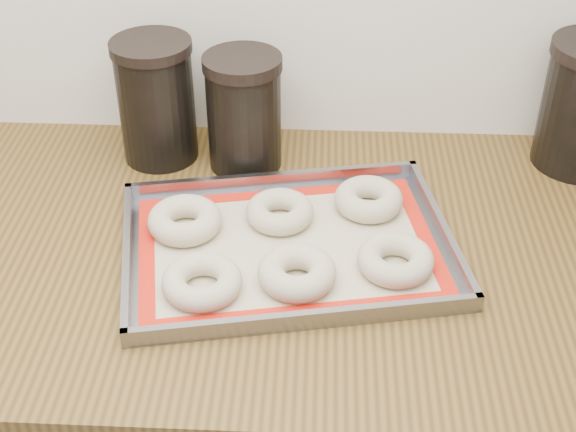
# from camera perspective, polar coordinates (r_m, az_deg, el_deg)

# --- Properties ---
(countertop) EXTENTS (3.06, 0.68, 0.04)m
(countertop) POSITION_cam_1_polar(r_m,az_deg,el_deg) (1.18, 8.89, -2.90)
(countertop) COLOR brown
(countertop) RESTS_ON cabinet
(baking_tray) EXTENTS (0.51, 0.41, 0.03)m
(baking_tray) POSITION_cam_1_polar(r_m,az_deg,el_deg) (1.14, 0.00, -2.16)
(baking_tray) COLOR gray
(baking_tray) RESTS_ON countertop
(baking_mat) EXTENTS (0.47, 0.37, 0.00)m
(baking_mat) POSITION_cam_1_polar(r_m,az_deg,el_deg) (1.14, -0.00, -2.24)
(baking_mat) COLOR #C6B793
(baking_mat) RESTS_ON baking_tray
(bagel_front_left) EXTENTS (0.14, 0.14, 0.03)m
(bagel_front_left) POSITION_cam_1_polar(r_m,az_deg,el_deg) (1.06, -6.14, -4.65)
(bagel_front_left) COLOR #BDB192
(bagel_front_left) RESTS_ON baking_mat
(bagel_front_mid) EXTENTS (0.12, 0.12, 0.04)m
(bagel_front_mid) POSITION_cam_1_polar(r_m,az_deg,el_deg) (1.07, 0.64, -4.04)
(bagel_front_mid) COLOR #BDB192
(bagel_front_mid) RESTS_ON baking_mat
(bagel_front_right) EXTENTS (0.14, 0.14, 0.03)m
(bagel_front_right) POSITION_cam_1_polar(r_m,az_deg,el_deg) (1.10, 7.64, -3.10)
(bagel_front_right) COLOR #BDB192
(bagel_front_right) RESTS_ON baking_mat
(bagel_back_left) EXTENTS (0.12, 0.12, 0.04)m
(bagel_back_left) POSITION_cam_1_polar(r_m,az_deg,el_deg) (1.17, -7.35, -0.30)
(bagel_back_left) COLOR #BDB192
(bagel_back_left) RESTS_ON baking_mat
(bagel_back_mid) EXTENTS (0.10, 0.10, 0.03)m
(bagel_back_mid) POSITION_cam_1_polar(r_m,az_deg,el_deg) (1.18, -0.59, 0.31)
(bagel_back_mid) COLOR #BDB192
(bagel_back_mid) RESTS_ON baking_mat
(bagel_back_right) EXTENTS (0.12, 0.12, 0.04)m
(bagel_back_right) POSITION_cam_1_polar(r_m,az_deg,el_deg) (1.21, 5.75, 1.20)
(bagel_back_right) COLOR #BDB192
(bagel_back_right) RESTS_ON baking_mat
(canister_left) EXTENTS (0.13, 0.13, 0.20)m
(canister_left) POSITION_cam_1_polar(r_m,az_deg,el_deg) (1.32, -9.35, 8.12)
(canister_left) COLOR black
(canister_left) RESTS_ON countertop
(canister_mid) EXTENTS (0.12, 0.12, 0.19)m
(canister_mid) POSITION_cam_1_polar(r_m,az_deg,el_deg) (1.28, -3.15, 7.40)
(canister_mid) COLOR black
(canister_mid) RESTS_ON countertop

